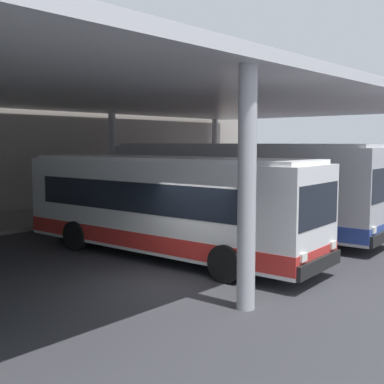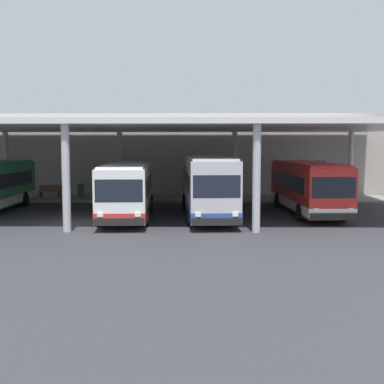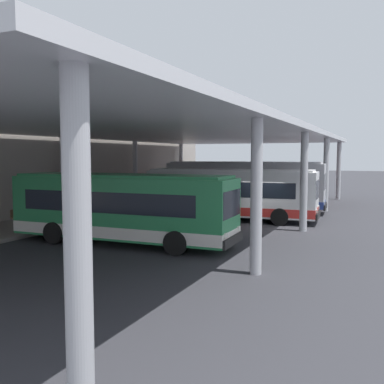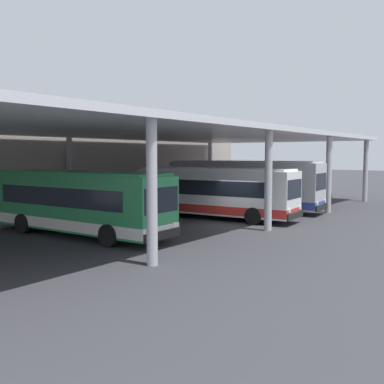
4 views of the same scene
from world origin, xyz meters
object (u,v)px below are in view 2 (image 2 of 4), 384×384
Objects in this scene: bus_middle_bay at (207,185)px; banner_sign at (320,175)px; bus_far_bay at (307,187)px; trash_bin at (81,191)px; bench_waiting at (50,191)px; bus_second_bay at (128,189)px.

banner_sign is (8.54, 8.03, 0.14)m from bus_middle_bay.
bus_far_bay is 17.63m from trash_bin.
bus_second_bay is at bearing -51.64° from bench_waiting.
banner_sign reaches higher than bench_waiting.
bench_waiting is (-7.50, 9.47, -0.99)m from bus_second_bay.
bench_waiting is at bearing 177.57° from banner_sign.
bench_waiting is 0.56× the size of banner_sign.
banner_sign is (18.29, -0.78, 1.30)m from trash_bin.
trash_bin is 0.31× the size of banner_sign.
bench_waiting is (-18.36, 7.52, -0.99)m from bus_far_bay.
bus_second_bay is 4.70m from bus_middle_bay.
bus_second_bay is 1.00× the size of bus_far_bay.
bench_waiting is at bearing 143.76° from bus_middle_bay.
banner_sign is at bearing -2.45° from trash_bin.
trash_bin is at bearing 177.55° from banner_sign.
bus_far_bay is 10.86× the size of trash_bin.
bus_second_bay is 12.12m from bench_waiting.
banner_sign reaches higher than bus_second_bay.
banner_sign is at bearing -2.43° from bench_waiting.
bus_second_bay is 11.04m from bus_far_bay.
banner_sign is (13.20, 8.60, 0.32)m from bus_second_bay.
bus_middle_bay is 6.38× the size of bench_waiting.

